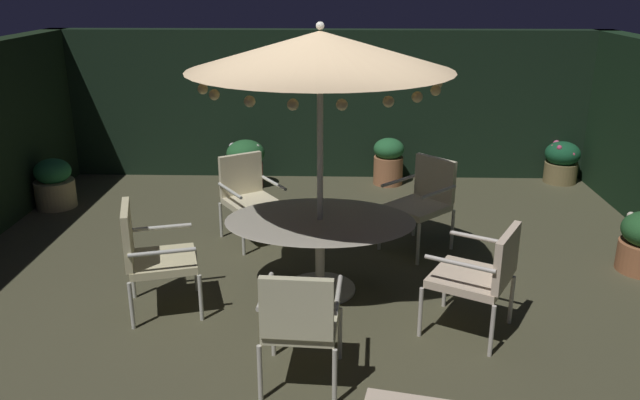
% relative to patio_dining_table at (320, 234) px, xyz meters
% --- Properties ---
extents(ground_plane, '(8.16, 7.79, 0.02)m').
position_rel_patio_dining_table_xyz_m(ground_plane, '(-0.01, 0.12, -0.59)').
color(ground_plane, '#4B4932').
extents(hedge_backdrop_rear, '(8.16, 0.30, 2.15)m').
position_rel_patio_dining_table_xyz_m(hedge_backdrop_rear, '(-0.01, 3.86, 0.49)').
color(hedge_backdrop_rear, black).
rests_on(hedge_backdrop_rear, ground_plane).
extents(patio_dining_table, '(1.77, 1.28, 0.73)m').
position_rel_patio_dining_table_xyz_m(patio_dining_table, '(0.00, 0.00, 0.00)').
color(patio_dining_table, beige).
rests_on(patio_dining_table, ground_plane).
extents(patio_umbrella, '(2.31, 2.31, 2.50)m').
position_rel_patio_dining_table_xyz_m(patio_umbrella, '(0.00, -0.00, 1.67)').
color(patio_umbrella, beige).
rests_on(patio_umbrella, ground_plane).
extents(patio_chair_north, '(0.60, 0.65, 0.97)m').
position_rel_patio_dining_table_xyz_m(patio_chair_north, '(-0.10, -1.53, -0.01)').
color(patio_chair_north, beige).
rests_on(patio_chair_north, ground_plane).
extents(patio_chair_northeast, '(0.85, 0.84, 0.96)m').
position_rel_patio_dining_table_xyz_m(patio_chair_northeast, '(1.35, -0.74, -0.02)').
color(patio_chair_northeast, beige).
rests_on(patio_chair_northeast, ground_plane).
extents(patio_chair_east, '(0.84, 0.84, 1.00)m').
position_rel_patio_dining_table_xyz_m(patio_chair_east, '(1.10, 1.08, 0.00)').
color(patio_chair_east, silver).
rests_on(patio_chair_east, ground_plane).
extents(patio_chair_southeast, '(0.81, 0.83, 0.96)m').
position_rel_patio_dining_table_xyz_m(patio_chair_southeast, '(-0.85, 1.29, -0.04)').
color(patio_chair_southeast, silver).
rests_on(patio_chair_southeast, ground_plane).
extents(patio_chair_south, '(0.75, 0.75, 1.01)m').
position_rel_patio_dining_table_xyz_m(patio_chair_south, '(-1.49, -0.43, -0.01)').
color(patio_chair_south, silver).
rests_on(patio_chair_south, ground_plane).
extents(potted_plant_back_right, '(0.51, 0.51, 0.65)m').
position_rel_patio_dining_table_xyz_m(potted_plant_back_right, '(-3.52, 2.26, -0.27)').
color(potted_plant_back_right, tan).
rests_on(potted_plant_back_right, ground_plane).
extents(potted_plant_left_near, '(0.54, 0.54, 0.69)m').
position_rel_patio_dining_table_xyz_m(potted_plant_left_near, '(-1.15, 3.18, -0.22)').
color(potted_plant_left_near, '#A85C51').
rests_on(potted_plant_left_near, ground_plane).
extents(potted_plant_left_far, '(0.44, 0.45, 0.68)m').
position_rel_patio_dining_table_xyz_m(potted_plant_left_far, '(0.89, 3.39, -0.23)').
color(potted_plant_left_far, '#AC6C45').
rests_on(potted_plant_left_far, ground_plane).
extents(potted_plant_right_near, '(0.50, 0.50, 0.60)m').
position_rel_patio_dining_table_xyz_m(potted_plant_right_near, '(3.42, 3.54, -0.27)').
color(potted_plant_right_near, olive).
rests_on(potted_plant_right_near, ground_plane).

